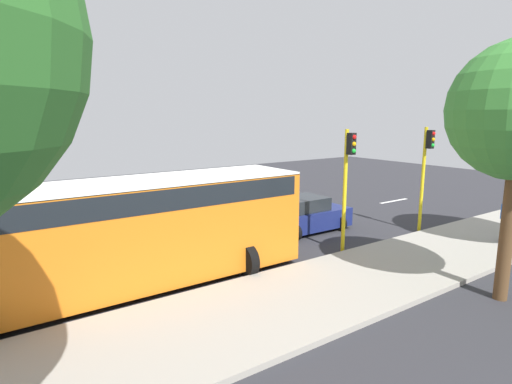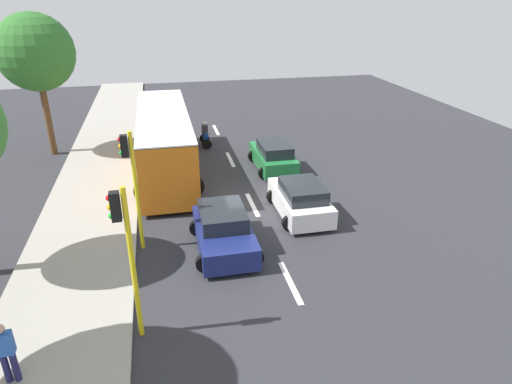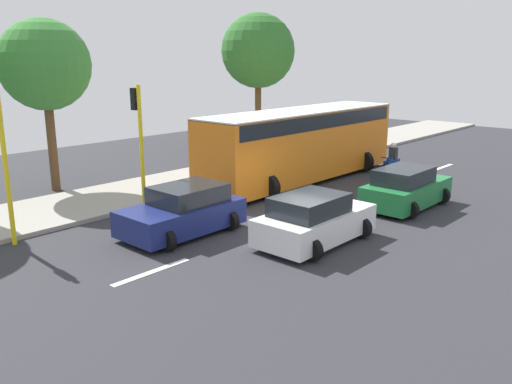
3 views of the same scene
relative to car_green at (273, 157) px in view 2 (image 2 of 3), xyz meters
The scene contains 15 objects.
ground_plane 4.58m from the car_green, 63.60° to the left, with size 40.00×60.00×0.10m, color #2D2D33.
sidewalk 9.89m from the car_green, 24.18° to the left, with size 4.00×60.00×0.15m, color #9E998E.
lane_stripe_far_north 8.24m from the car_green, 75.84° to the right, with size 0.20×2.40×0.01m, color white.
lane_stripe_north 2.89m from the car_green, 44.26° to the right, with size 0.20×2.40×0.01m, color white.
lane_stripe_mid 4.57m from the car_green, 63.60° to the left, with size 0.20×2.40×0.01m, color white.
lane_stripe_south 10.27m from the car_green, 78.70° to the left, with size 0.20×2.40×0.01m, color white.
car_green is the anchor object (origin of this frame).
car_white 5.42m from the car_green, 87.69° to the left, with size 2.27×3.90×1.52m.
car_dark_blue 8.34m from the car_green, 62.91° to the left, with size 2.37×3.88×1.52m.
city_bus 5.77m from the car_green, ahead, with size 3.20×11.00×3.16m.
motorcycle 5.62m from the car_green, 56.68° to the right, with size 0.60×1.30×1.53m.
pedestrian_near_signal 15.96m from the car_green, 52.36° to the left, with size 0.40×0.24×1.69m.
traffic_light_corner 9.87m from the car_green, 44.57° to the left, with size 0.49×0.24×4.50m.
traffic_light_midblock 13.55m from the car_green, 59.16° to the left, with size 0.49×0.24×4.50m.
street_tree_center 13.90m from the car_green, 23.37° to the right, with size 4.13×4.13×7.80m.
Camera 2 is at (3.75, 17.74, 8.81)m, focal length 31.60 mm.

